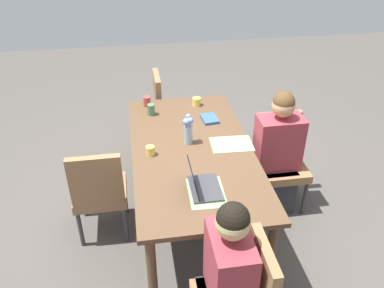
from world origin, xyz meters
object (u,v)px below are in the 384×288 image
Objects in this scene: dining_table at (192,156)px; chair_near_left_mid at (279,156)px; chair_head_right_right_near at (168,107)px; coffee_mug_centre_right at (150,151)px; flower_vase at (188,129)px; person_head_left_left_near at (228,287)px; coffee_mug_near_right at (197,102)px; chair_far_left_far at (99,189)px; coffee_mug_near_left at (151,110)px; book_red_cover at (209,119)px; person_near_left_mid at (276,159)px; laptop_head_left_left_near at (202,185)px; coffee_mug_centre_left at (147,101)px.

dining_table is 2.21× the size of chair_near_left_mid.
coffee_mug_centre_right is (-1.31, 0.28, 0.28)m from chair_head_right_right_near.
coffee_mug_centre_right is (-0.13, 0.34, -0.10)m from flower_vase.
person_head_left_left_near is at bearing 149.09° from chair_near_left_mid.
coffee_mug_near_right is at bearing -152.69° from chair_head_right_right_near.
chair_far_left_far is 0.90m from flower_vase.
coffee_mug_near_left is 0.49m from coffee_mug_near_right.
dining_table is at bearing 147.03° from book_red_cover.
coffee_mug_near_left is at bearing 9.44° from person_head_left_left_near.
coffee_mug_centre_right is (-0.08, 1.14, 0.26)m from person_near_left_mid.
coffee_mug_near_left is at bearing 64.13° from chair_near_left_mid.
chair_head_right_right_near is at bearing 27.31° from coffee_mug_near_right.
person_near_left_mid reaches higher than chair_head_right_right_near.
flower_vase is at bearing 0.04° from laptop_head_left_left_near.
person_near_left_mid is (-0.07, 0.06, 0.03)m from chair_near_left_mid.
chair_far_left_far is 10.65× the size of coffee_mug_near_right.
coffee_mug_centre_right is at bearing 178.05° from coffee_mug_centre_left.
flower_vase is (0.10, 0.02, 0.21)m from dining_table.
chair_near_left_mid is 1.48m from chair_head_right_right_near.
coffee_mug_centre_right is at bearing 111.65° from flower_vase.
person_near_left_mid is 1.41m from coffee_mug_centre_left.
person_near_left_mid is 1.33× the size of chair_head_right_right_near.
book_red_cover is at bearing -158.29° from chair_head_right_right_near.
coffee_mug_centre_left is at bearing 148.42° from chair_head_right_right_near.
person_near_left_mid is 0.88m from flower_vase.
chair_near_left_mid is (0.12, -0.85, -0.17)m from dining_table.
person_head_left_left_near is at bearing -170.67° from coffee_mug_centre_left.
coffee_mug_near_left is at bearing -171.77° from coffee_mug_centre_left.
coffee_mug_centre_right is at bearing 147.53° from coffee_mug_near_right.
laptop_head_left_left_near is at bearing -178.25° from chair_head_right_right_near.
laptop_head_left_left_near reaches higher than coffee_mug_centre_right.
flower_vase is at bearing -154.01° from coffee_mug_near_left.
laptop_head_left_left_near is 3.95× the size of coffee_mug_centre_right.
chair_near_left_mid reaches higher than coffee_mug_near_right.
coffee_mug_centre_left is at bearing 9.33° from person_head_left_left_near.
chair_head_right_right_near is 4.50× the size of book_red_cover.
coffee_mug_centre_left is (-0.41, 0.25, 0.29)m from chair_head_right_right_near.
coffee_mug_near_right is 1.04× the size of coffee_mug_centre_right.
chair_head_right_right_near is 0.56m from coffee_mug_centre_left.
person_near_left_mid reaches higher than coffee_mug_centre_right.
laptop_head_left_left_near is (0.70, 0.04, 0.26)m from person_head_left_left_near.
chair_far_left_far is at bearing 105.65° from flower_vase.
coffee_mug_centre_left is (0.99, -0.48, 0.29)m from chair_far_left_far.
coffee_mug_near_right is (0.70, -0.19, -0.09)m from flower_vase.
chair_head_right_right_near is at bearing 1.75° from laptop_head_left_left_near.
laptop_head_left_left_near is at bearing 171.93° from coffee_mug_near_right.
laptop_head_left_left_near is at bearing 127.76° from chair_near_left_mid.
chair_near_left_mid is at bearing -52.24° from laptop_head_left_left_near.
coffee_mug_centre_right is 0.79m from book_red_cover.
laptop_head_left_left_near is 1.37m from coffee_mug_near_right.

